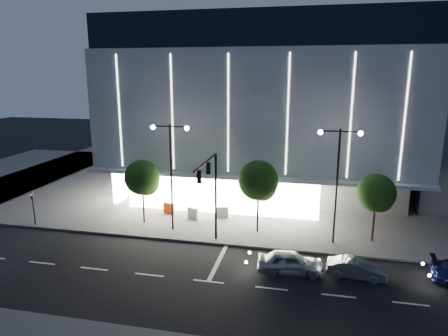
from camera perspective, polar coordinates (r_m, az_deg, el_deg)
The scene contains 15 objects.
ground at distance 28.15m, azimuth -5.51°, elevation -13.95°, with size 160.00×160.00×0.00m, color black.
sidewalk_museum at distance 49.54m, azimuth 8.51°, elevation -1.74°, with size 70.00×40.00×0.15m, color #474747.
museum at distance 46.46m, azimuth 6.24°, elevation 8.86°, with size 30.00×25.80×18.00m.
traffic_mast at distance 29.04m, azimuth -1.87°, elevation -2.34°, with size 0.33×5.89×7.07m.
street_lamp_west at distance 32.42m, azimuth -7.61°, elevation 0.92°, with size 3.16×0.36×9.00m.
street_lamp_east at distance 30.64m, azimuth 15.94°, elevation -0.23°, with size 3.16×0.36×9.00m.
ped_signal_far at distance 37.96m, azimuth -25.59°, elevation -4.83°, with size 0.22×0.24×3.00m.
tree_left at distance 34.88m, azimuth -11.55°, elevation -1.60°, with size 3.02×3.02×5.72m.
tree_mid at distance 32.18m, azimuth 4.98°, elevation -2.09°, with size 3.25×3.25×6.15m.
tree_right at distance 32.50m, azimuth 20.93°, elevation -3.62°, with size 2.91×2.91×5.51m.
car_lead at distance 27.43m, azimuth 9.46°, elevation -13.13°, with size 1.75×4.34×1.48m, color #9EA2A6.
car_second at distance 27.89m, azimuth 18.39°, elevation -13.48°, with size 1.31×3.75×1.24m, color gray.
barrier_b at distance 36.10m, azimuth -4.46°, elevation -6.48°, with size 1.10×0.25×1.00m, color white.
barrier_c at distance 37.64m, azimuth -7.88°, elevation -5.72°, with size 1.10×0.25×1.00m, color #FF420E.
barrier_d at distance 36.25m, azimuth -0.26°, elevation -6.35°, with size 1.10×0.25×1.00m, color #BCBCBC.
Camera 1 is at (7.82, -23.76, 12.93)m, focal length 32.00 mm.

